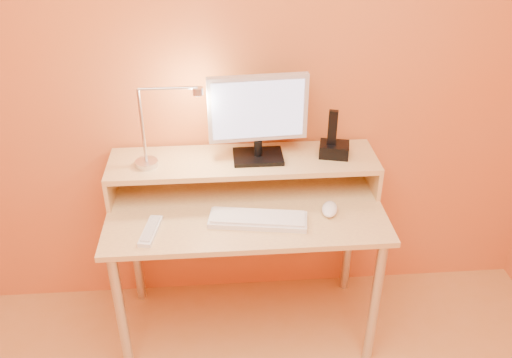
{
  "coord_description": "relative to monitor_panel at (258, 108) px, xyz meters",
  "views": [
    {
      "loc": [
        -0.11,
        -0.79,
        2.05
      ],
      "look_at": [
        0.04,
        1.13,
        0.89
      ],
      "focal_mm": 38.11,
      "sensor_mm": 36.0,
      "label": 1
    }
  ],
  "objects": [
    {
      "name": "wall_back",
      "position": [
        -0.07,
        0.16,
        0.13
      ],
      "size": [
        3.0,
        0.04,
        2.5
      ],
      "primitive_type": "cube",
      "color": "#C86E3D",
      "rests_on": "floor"
    },
    {
      "name": "desk_leg_fl",
      "position": [
        -0.62,
        -0.41,
        -0.77
      ],
      "size": [
        0.04,
        0.04,
        0.69
      ],
      "primitive_type": "cylinder",
      "color": "silver",
      "rests_on": "floor"
    },
    {
      "name": "desk_leg_fr",
      "position": [
        0.48,
        -0.41,
        -0.77
      ],
      "size": [
        0.04,
        0.04,
        0.69
      ],
      "primitive_type": "cylinder",
      "color": "silver",
      "rests_on": "floor"
    },
    {
      "name": "desk_leg_bl",
      "position": [
        -0.62,
        0.09,
        -0.77
      ],
      "size": [
        0.04,
        0.04,
        0.69
      ],
      "primitive_type": "cylinder",
      "color": "silver",
      "rests_on": "floor"
    },
    {
      "name": "desk_leg_br",
      "position": [
        0.48,
        0.09,
        -0.77
      ],
      "size": [
        0.04,
        0.04,
        0.69
      ],
      "primitive_type": "cylinder",
      "color": "silver",
      "rests_on": "floor"
    },
    {
      "name": "desk_lower",
      "position": [
        -0.07,
        -0.16,
        -0.41
      ],
      "size": [
        1.2,
        0.6,
        0.02
      ],
      "primitive_type": "cube",
      "color": "#E3BC6D",
      "rests_on": "floor"
    },
    {
      "name": "shelf_riser_left",
      "position": [
        -0.66,
        -0.01,
        -0.33
      ],
      "size": [
        0.02,
        0.3,
        0.14
      ],
      "primitive_type": "cube",
      "color": "#E3BC6D",
      "rests_on": "desk_lower"
    },
    {
      "name": "shelf_riser_right",
      "position": [
        0.53,
        -0.01,
        -0.33
      ],
      "size": [
        0.02,
        0.3,
        0.14
      ],
      "primitive_type": "cube",
      "color": "#E3BC6D",
      "rests_on": "desk_lower"
    },
    {
      "name": "desk_shelf",
      "position": [
        -0.07,
        -0.01,
        -0.25
      ],
      "size": [
        1.2,
        0.3,
        0.02
      ],
      "primitive_type": "cube",
      "color": "#E3BC6D",
      "rests_on": "desk_lower"
    },
    {
      "name": "monitor_foot",
      "position": [
        -0.0,
        -0.01,
        -0.23
      ],
      "size": [
        0.22,
        0.16,
        0.02
      ],
      "primitive_type": "cube",
      "color": "black",
      "rests_on": "desk_shelf"
    },
    {
      "name": "monitor_neck",
      "position": [
        -0.0,
        -0.01,
        -0.19
      ],
      "size": [
        0.04,
        0.04,
        0.07
      ],
      "primitive_type": "cylinder",
      "color": "black",
      "rests_on": "monitor_foot"
    },
    {
      "name": "monitor_panel",
      "position": [
        0.0,
        0.0,
        0.0
      ],
      "size": [
        0.43,
        0.07,
        0.29
      ],
      "primitive_type": "cube",
      "rotation": [
        0.0,
        0.0,
        0.07
      ],
      "color": "#BDBDC0",
      "rests_on": "monitor_neck"
    },
    {
      "name": "monitor_back",
      "position": [
        0.0,
        0.02,
        0.0
      ],
      "size": [
        0.39,
        0.04,
        0.25
      ],
      "primitive_type": "cube",
      "rotation": [
        0.0,
        0.0,
        0.07
      ],
      "color": "black",
      "rests_on": "monitor_panel"
    },
    {
      "name": "monitor_screen",
      "position": [
        -0.0,
        -0.02,
        0.0
      ],
      "size": [
        0.39,
        0.03,
        0.25
      ],
      "primitive_type": "cube",
      "rotation": [
        0.0,
        0.0,
        0.07
      ],
      "color": "#B0C1F5",
      "rests_on": "monitor_panel"
    },
    {
      "name": "lamp_base",
      "position": [
        -0.49,
        -0.04,
        -0.23
      ],
      "size": [
        0.1,
        0.1,
        0.02
      ],
      "primitive_type": "cylinder",
      "color": "silver",
      "rests_on": "desk_shelf"
    },
    {
      "name": "lamp_post",
      "position": [
        -0.49,
        -0.04,
        -0.05
      ],
      "size": [
        0.01,
        0.01,
        0.33
      ],
      "primitive_type": "cylinder",
      "color": "silver",
      "rests_on": "lamp_base"
    },
    {
      "name": "lamp_arm",
      "position": [
        -0.37,
        -0.04,
        0.12
      ],
      "size": [
        0.24,
        0.01,
        0.01
      ],
      "primitive_type": "cylinder",
      "rotation": [
        0.0,
        1.57,
        0.0
      ],
      "color": "silver",
      "rests_on": "lamp_post"
    },
    {
      "name": "lamp_head",
      "position": [
        -0.25,
        -0.04,
        0.1
      ],
      "size": [
        0.04,
        0.04,
        0.03
      ],
      "primitive_type": "cylinder",
      "color": "silver",
      "rests_on": "lamp_arm"
    },
    {
      "name": "lamp_bulb",
      "position": [
        -0.25,
        -0.04,
        0.09
      ],
      "size": [
        0.03,
        0.03,
        0.0
      ],
      "primitive_type": "cylinder",
      "color": "#FFEAC6",
      "rests_on": "lamp_head"
    },
    {
      "name": "phone_dock",
      "position": [
        0.34,
        -0.01,
        -0.21
      ],
      "size": [
        0.15,
        0.13,
        0.06
      ],
      "primitive_type": "cube",
      "rotation": [
        0.0,
        0.0,
        -0.24
      ],
      "color": "black",
      "rests_on": "desk_shelf"
    },
    {
      "name": "phone_handset",
      "position": [
        0.33,
        -0.01,
        -0.1
      ],
      "size": [
        0.04,
        0.03,
        0.16
      ],
      "primitive_type": "cube",
      "rotation": [
        0.0,
        0.0,
        -0.24
      ],
      "color": "black",
      "rests_on": "phone_dock"
    },
    {
      "name": "phone_led",
      "position": [
        0.39,
        -0.06,
        -0.21
      ],
      "size": [
        0.01,
        0.0,
        0.04
      ],
      "primitive_type": "cube",
      "color": "#243DF3",
      "rests_on": "phone_dock"
    },
    {
      "name": "keyboard",
      "position": [
        -0.02,
        -0.27,
        -0.39
      ],
      "size": [
        0.43,
        0.19,
        0.02
      ],
      "primitive_type": "cube",
      "rotation": [
        0.0,
        0.0,
        -0.16
      ],
      "color": "silver",
      "rests_on": "desk_lower"
    },
    {
      "name": "mouse",
      "position": [
        0.29,
        -0.23,
        -0.38
      ],
      "size": [
        0.1,
        0.13,
        0.04
      ],
      "primitive_type": "ellipsoid",
      "rotation": [
        0.0,
        0.0,
        -0.26
      ],
      "color": "white",
      "rests_on": "desk_lower"
    },
    {
      "name": "remote_control",
      "position": [
        -0.46,
        -0.31,
        -0.39
      ],
      "size": [
        0.09,
        0.21,
        0.02
      ],
      "primitive_type": "cube",
      "rotation": [
        0.0,
        0.0,
        -0.18
      ],
      "color": "silver",
      "rests_on": "desk_lower"
    }
  ]
}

